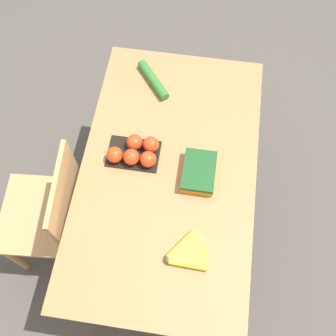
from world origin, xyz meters
The scene contains 7 objects.
ground_plane centered at (0.00, 0.00, 0.00)m, with size 12.00×12.00×0.00m, color #4C4742.
dining_table centered at (0.00, 0.00, 0.64)m, with size 1.31×0.77×0.76m.
chair centered at (-0.18, 0.55, 0.46)m, with size 0.45×0.43×0.88m.
banana_bunch centered at (-0.36, -0.12, 0.78)m, with size 0.16×0.17×0.04m.
tomato_pack centered at (0.05, 0.15, 0.80)m, with size 0.16×0.23×0.08m.
carrot_bag centered at (0.00, -0.13, 0.79)m, with size 0.19×0.14×0.06m.
cucumber_near centered at (0.46, 0.14, 0.78)m, with size 0.21×0.18×0.04m.
Camera 1 is at (-0.72, -0.11, 2.32)m, focal length 42.00 mm.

